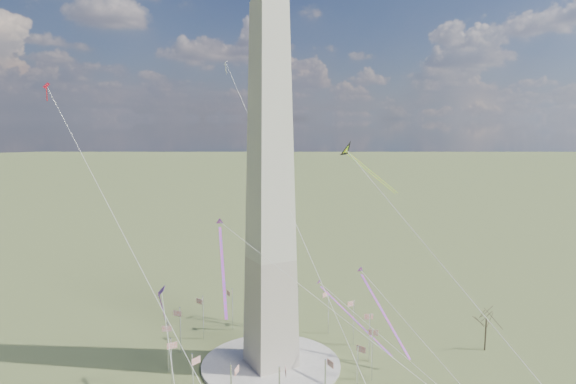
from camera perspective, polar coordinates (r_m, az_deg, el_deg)
name	(u,v)px	position (r m, az deg, el deg)	size (l,w,h in m)	color
ground	(271,366)	(140.47, -1.90, -18.74)	(2000.00, 2000.00, 0.00)	#4B5A2D
plaza	(271,364)	(140.29, -1.90, -18.60)	(36.00, 36.00, 0.80)	#ACA69D
washington_monument	(270,183)	(126.27, -2.01, 1.06)	(15.56, 15.56, 100.00)	#AA9B8F
flagpole_ring	(271,339)	(137.34, -1.92, -16.03)	(54.40, 54.40, 13.00)	white
tree_near	(487,316)	(154.63, 21.20, -12.73)	(7.90, 7.90, 13.83)	#493B2C
kite_delta_black	(350,153)	(154.15, 6.85, 4.32)	(12.72, 17.40, 14.75)	black
kite_diamond_purple	(162,295)	(126.92, -13.87, -11.03)	(2.25, 3.10, 9.07)	#431973
kite_streamer_left	(376,299)	(127.05, 9.74, -11.62)	(3.53, 22.13, 15.20)	#FA2746
kite_streamer_mid	(222,252)	(113.06, -7.38, -6.68)	(8.48, 22.20, 15.75)	#FA2746
kite_streamer_right	(342,307)	(142.17, 6.06, -12.56)	(10.53, 22.04, 16.08)	#FA2746
kite_small_red	(46,87)	(141.56, -25.26, 10.47)	(1.67, 1.52, 4.60)	red
kite_small_white	(226,64)	(162.98, -6.95, 13.92)	(1.41, 2.01, 4.17)	white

